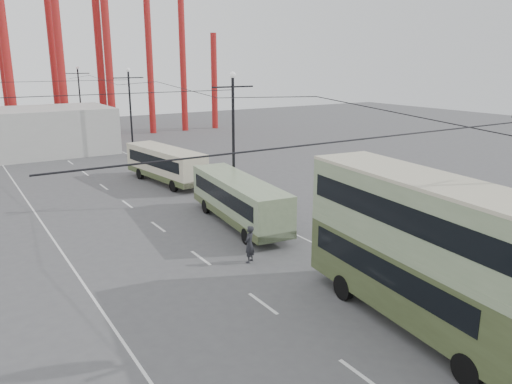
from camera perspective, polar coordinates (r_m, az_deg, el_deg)
ground at (r=19.57m, az=10.04°, el=-16.29°), size 160.00×160.00×0.00m
road_markings at (r=35.10m, az=-13.11°, el=-2.20°), size 12.52×120.00×0.01m
lamp_post_mid at (r=35.14m, az=-2.60°, el=6.01°), size 3.20×0.44×9.32m
lamp_post_far at (r=55.20m, az=-14.13°, el=8.78°), size 3.20×0.44×9.32m
lamp_post_distant at (r=76.34m, az=-19.46°, el=9.94°), size 3.20×0.44×9.32m
fairground_shed at (r=59.93m, az=-26.79°, el=5.99°), size 22.00×10.00×5.00m
double_decker_bus at (r=19.80m, az=18.55°, el=-5.83°), size 3.94×11.27×5.92m
single_decker_green at (r=31.21m, az=-1.99°, el=-0.80°), size 3.51×10.54×2.92m
single_decker_cream at (r=42.60m, az=-10.30°, el=3.21°), size 3.61×9.71×2.95m
pedestrian at (r=25.54m, az=-0.76°, el=-5.98°), size 0.85×0.77×1.95m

